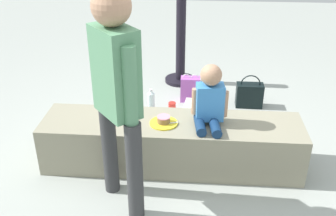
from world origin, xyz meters
TOP-DOWN VIEW (x-y plane):
  - ground_plane at (0.00, 0.00)m, footprint 12.00×12.00m
  - concrete_ledge at (0.00, 0.00)m, footprint 2.06×0.48m
  - child_seated at (0.29, -0.01)m, footprint 0.28×0.32m
  - adult_standing at (-0.31, -0.49)m, footprint 0.35×0.37m
  - cake_plate at (-0.06, -0.03)m, footprint 0.22×0.22m
  - gift_bag at (0.12, 1.17)m, footprint 0.21×0.12m
  - railing_post at (-0.01, 1.68)m, footprint 0.36×0.36m
  - water_bottle_near_gift at (-0.28, 0.95)m, footprint 0.07×0.07m
  - party_cup_red at (-0.06, 0.92)m, footprint 0.08×0.08m
  - cake_box_white at (0.21, 0.85)m, footprint 0.32×0.32m
  - handbag_black_leather at (0.74, 1.09)m, footprint 0.28×0.14m

SIDE VIEW (x-z plane):
  - ground_plane at x=0.00m, z-range 0.00..0.00m
  - party_cup_red at x=-0.06m, z-range 0.00..0.09m
  - cake_box_white at x=0.21m, z-range 0.00..0.12m
  - water_bottle_near_gift at x=-0.28m, z-range -0.01..0.22m
  - handbag_black_leather at x=0.74m, z-range -0.04..0.31m
  - gift_bag at x=0.12m, z-range -0.02..0.29m
  - concrete_ledge at x=0.00m, z-range 0.00..0.40m
  - cake_plate at x=-0.06m, z-range 0.39..0.45m
  - railing_post at x=-0.01m, z-range -0.14..1.08m
  - child_seated at x=0.29m, z-range 0.37..0.85m
  - adult_standing at x=-0.31m, z-range 0.16..1.69m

